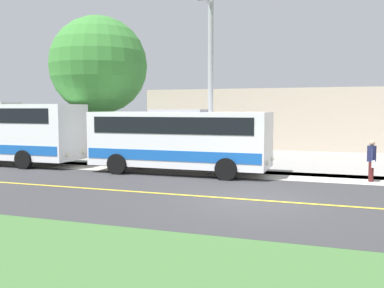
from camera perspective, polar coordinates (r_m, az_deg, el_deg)
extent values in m
plane|color=#3D6633|center=(13.53, 8.02, -7.45)|extent=(120.00, 120.00, 0.00)
cube|color=#333335|center=(13.53, 8.02, -7.43)|extent=(8.00, 100.00, 0.01)
cube|color=#B2ADA3|center=(18.58, 11.05, -4.15)|extent=(2.40, 100.00, 0.01)
cube|color=gray|center=(25.56, 19.95, -1.93)|extent=(14.00, 36.00, 0.01)
cube|color=gold|center=(13.53, 8.02, -7.41)|extent=(0.16, 100.00, 0.00)
cube|color=white|center=(18.78, -1.68, 0.72)|extent=(2.48, 7.87, 2.36)
cube|color=blue|center=(18.83, -1.67, -1.19)|extent=(2.52, 7.71, 0.44)
cube|color=black|center=(18.74, -1.68, 2.64)|extent=(2.52, 7.08, 0.70)
cube|color=gray|center=(18.73, -1.68, 4.50)|extent=(1.49, 2.36, 0.12)
cylinder|color=black|center=(19.38, 6.41, -2.39)|extent=(0.25, 0.90, 0.90)
cylinder|color=black|center=(16.98, 4.60, -3.38)|extent=(0.25, 0.90, 0.90)
cylinder|color=black|center=(20.97, -6.73, -1.85)|extent=(0.25, 0.90, 0.90)
cylinder|color=black|center=(18.78, -10.01, -2.66)|extent=(0.25, 0.90, 0.90)
sphere|color=#F2EACC|center=(18.54, 10.62, -1.99)|extent=(0.20, 0.20, 0.20)
sphere|color=#F2EACC|center=(17.19, 9.97, -2.50)|extent=(0.20, 0.20, 0.20)
cylinder|color=black|center=(23.52, -17.77, -1.33)|extent=(0.25, 0.90, 0.90)
cylinder|color=black|center=(21.61, -21.66, -1.96)|extent=(0.25, 0.90, 0.90)
sphere|color=#F2EACC|center=(21.90, -14.41, -1.03)|extent=(0.20, 0.20, 0.20)
sphere|color=#F2EACC|center=(20.79, -16.46, -1.38)|extent=(0.20, 0.20, 0.20)
cylinder|color=#4C1919|center=(18.25, 22.87, -3.36)|extent=(0.18, 0.18, 0.79)
cylinder|color=#4C1919|center=(18.05, 22.91, -3.45)|extent=(0.18, 0.18, 0.79)
cylinder|color=#1E2347|center=(18.07, 22.96, -1.19)|extent=(0.34, 0.34, 0.62)
sphere|color=tan|center=(18.03, 23.00, 0.13)|extent=(0.21, 0.21, 0.21)
cylinder|color=#1E2347|center=(18.25, 22.92, -1.04)|extent=(0.27, 0.10, 0.56)
cube|color=white|center=(18.37, 23.02, -2.28)|extent=(0.20, 0.12, 0.28)
cylinder|color=#1E2347|center=(17.89, 23.01, -1.15)|extent=(0.27, 0.10, 0.56)
cube|color=white|center=(17.86, 23.14, -2.48)|extent=(0.20, 0.12, 0.28)
cylinder|color=#9E9EA3|center=(18.78, 2.50, 7.55)|extent=(0.24, 0.24, 7.53)
cylinder|color=#4C3826|center=(23.86, -12.27, 1.67)|extent=(0.36, 0.36, 3.22)
sphere|color=#387A33|center=(23.94, -12.42, 10.26)|extent=(5.26, 5.26, 5.26)
cube|color=#B7A893|center=(34.46, 15.75, 3.38)|extent=(10.00, 23.51, 4.26)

